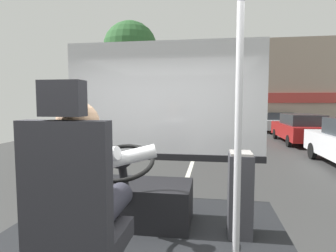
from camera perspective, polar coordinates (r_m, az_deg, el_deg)
name	(u,v)px	position (r m, az deg, el deg)	size (l,w,h in m)	color
ground	(196,153)	(10.84, 5.60, -5.45)	(18.00, 44.00, 0.06)	#363636
driver_seat	(76,219)	(1.73, -18.13, -17.34)	(0.48, 0.48, 1.31)	black
bus_driver	(85,184)	(1.78, -16.39, -11.08)	(0.79, 0.63, 0.76)	#282833
steering_console	(135,201)	(2.90, -6.64, -14.76)	(1.10, 0.98, 0.82)	black
handrail_pole	(238,128)	(1.78, 14.01, -0.39)	(0.04, 0.04, 2.08)	#B7B7BC
fare_box	(240,194)	(2.67, 14.33, -13.16)	(0.21, 0.27, 0.76)	#333338
windshield_panel	(163,114)	(3.53, -0.99, 2.39)	(2.50, 0.08, 1.48)	silver
street_tree	(130,49)	(13.65, -7.59, 15.06)	(2.48, 2.48, 5.63)	#4C3828
shop_building	(264,88)	(21.16, 18.88, 7.23)	(12.61, 5.66, 5.77)	gray
parked_car_red	(300,128)	(14.48, 25.17, -0.41)	(1.78, 4.28, 1.36)	maroon
parked_car_silver	(276,122)	(19.51, 21.01, 0.84)	(1.87, 3.81, 1.27)	silver
parked_car_blue	(265,117)	(24.40, 19.08, 1.64)	(2.02, 3.80, 1.27)	navy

